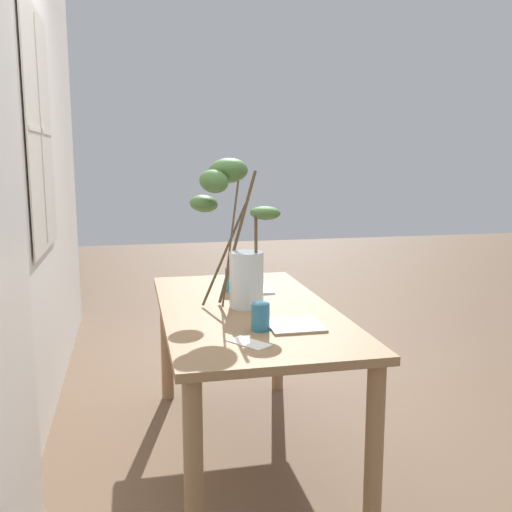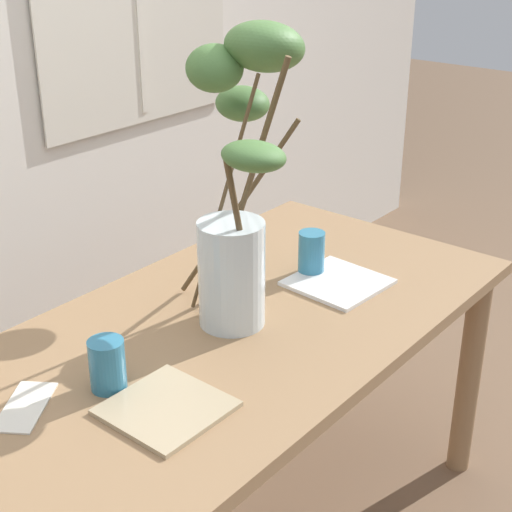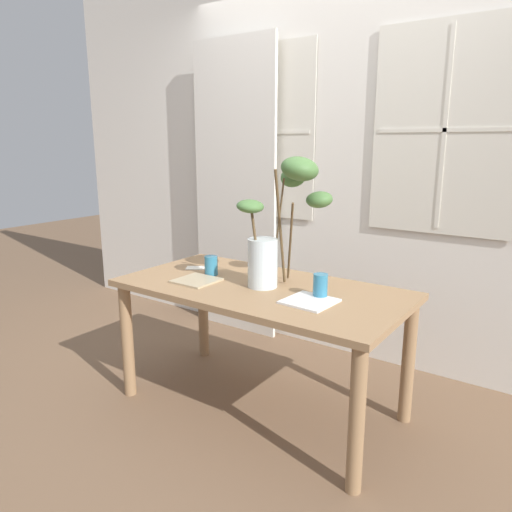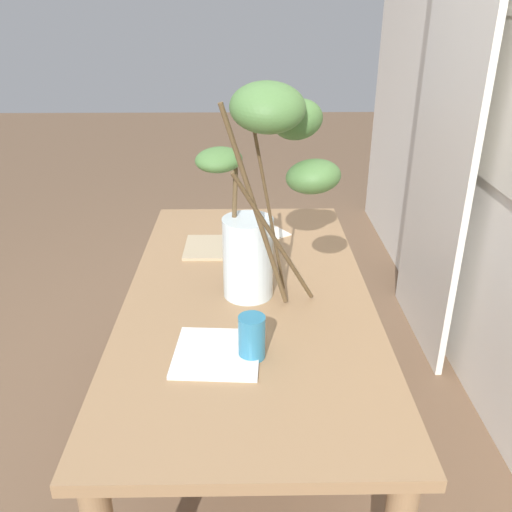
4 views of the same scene
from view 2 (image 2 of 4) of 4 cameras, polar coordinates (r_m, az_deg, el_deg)
dining_table at (r=1.95m, az=-1.94°, el=-7.62°), size 1.56×0.79×0.72m
vase_with_branches at (r=1.84m, az=-1.15°, el=5.86°), size 0.45×0.44×0.71m
drinking_glass_blue_left at (r=1.66m, az=-10.86°, el=-7.84°), size 0.08×0.08×0.11m
drinking_glass_blue_right at (r=2.13m, az=4.08°, el=0.20°), size 0.07×0.07×0.12m
plate_square_left at (r=1.61m, az=-6.58°, el=-11.01°), size 0.22×0.22×0.01m
plate_square_right at (r=2.10m, az=6.02°, el=-1.94°), size 0.24×0.24×0.01m
napkin_folded at (r=1.67m, az=-16.58°, el=-10.55°), size 0.19×0.17×0.00m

